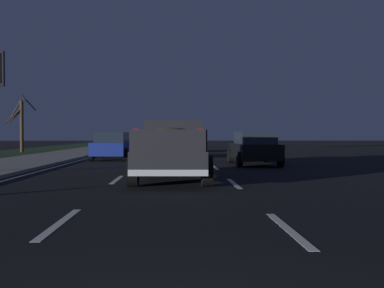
{
  "coord_description": "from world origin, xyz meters",
  "views": [
    {
      "loc": [
        -2.0,
        -0.09,
        1.4
      ],
      "look_at": [
        12.05,
        -0.62,
        1.09
      ],
      "focal_mm": 39.66,
      "sensor_mm": 36.0,
      "label": 1
    }
  ],
  "objects_px": {
    "sedan_black": "(254,148)",
    "sedan_blue": "(113,146)",
    "pickup_truck": "(173,148)",
    "sedan_white": "(129,143)",
    "bare_tree_far": "(21,124)"
  },
  "relations": [
    {
      "from": "sedan_black",
      "to": "sedan_blue",
      "type": "distance_m",
      "value": 8.42
    },
    {
      "from": "bare_tree_far",
      "to": "sedan_blue",
      "type": "bearing_deg",
      "value": -139.6
    },
    {
      "from": "pickup_truck",
      "to": "bare_tree_far",
      "type": "distance_m",
      "value": 24.49
    },
    {
      "from": "bare_tree_far",
      "to": "pickup_truck",
      "type": "bearing_deg",
      "value": -149.81
    },
    {
      "from": "pickup_truck",
      "to": "bare_tree_far",
      "type": "bearing_deg",
      "value": 30.19
    },
    {
      "from": "sedan_black",
      "to": "sedan_blue",
      "type": "xyz_separation_m",
      "value": [
        4.37,
        7.2,
        0.0
      ]
    },
    {
      "from": "bare_tree_far",
      "to": "sedan_white",
      "type": "bearing_deg",
      "value": -106.86
    },
    {
      "from": "pickup_truck",
      "to": "sedan_blue",
      "type": "relative_size",
      "value": 1.24
    },
    {
      "from": "pickup_truck",
      "to": "sedan_black",
      "type": "bearing_deg",
      "value": -30.29
    },
    {
      "from": "sedan_blue",
      "to": "sedan_black",
      "type": "bearing_deg",
      "value": -121.29
    },
    {
      "from": "pickup_truck",
      "to": "sedan_white",
      "type": "relative_size",
      "value": 1.24
    },
    {
      "from": "bare_tree_far",
      "to": "sedan_black",
      "type": "bearing_deg",
      "value": -132.63
    },
    {
      "from": "sedan_black",
      "to": "sedan_blue",
      "type": "relative_size",
      "value": 0.99
    },
    {
      "from": "pickup_truck",
      "to": "sedan_blue",
      "type": "distance_m",
      "value": 11.31
    },
    {
      "from": "pickup_truck",
      "to": "bare_tree_far",
      "type": "height_order",
      "value": "bare_tree_far"
    }
  ]
}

